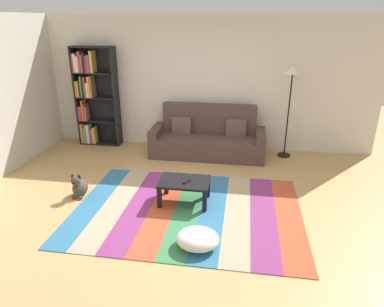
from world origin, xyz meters
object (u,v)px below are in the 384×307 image
object	(u,v)px
bookshelf	(92,96)
couch	(208,139)
coffee_table	(184,184)
pouf	(198,239)
standing_lamp	(292,82)
dog	(79,187)
tv_remote	(187,182)

from	to	relation	value
bookshelf	couch	bearing A→B (deg)	-6.39
bookshelf	coffee_table	world-z (taller)	bookshelf
couch	coffee_table	bearing A→B (deg)	-93.53
couch	bookshelf	bearing A→B (deg)	173.61
couch	pouf	size ratio (longest dim) A/B	4.34
couch	pouf	bearing A→B (deg)	-85.77
standing_lamp	dog	bearing A→B (deg)	-146.17
coffee_table	standing_lamp	bearing A→B (deg)	52.44
pouf	bookshelf	bearing A→B (deg)	129.57
pouf	tv_remote	size ratio (longest dim) A/B	3.47
pouf	standing_lamp	xyz separation A→B (m)	(1.32, 3.22, 1.37)
couch	bookshelf	size ratio (longest dim) A/B	1.08
bookshelf	dog	world-z (taller)	bookshelf
standing_lamp	pouf	bearing A→B (deg)	-112.27
couch	coffee_table	distance (m)	2.01
standing_lamp	tv_remote	bearing A→B (deg)	-126.27
coffee_table	dog	bearing A→B (deg)	-178.02
bookshelf	tv_remote	xyz separation A→B (m)	(2.45, -2.33, -0.70)
couch	pouf	world-z (taller)	couch
pouf	standing_lamp	distance (m)	3.74
bookshelf	tv_remote	size ratio (longest dim) A/B	13.89
couch	tv_remote	bearing A→B (deg)	-92.23
dog	coffee_table	bearing A→B (deg)	1.98
couch	bookshelf	world-z (taller)	bookshelf
couch	bookshelf	distance (m)	2.65
bookshelf	coffee_table	xyz separation A→B (m)	(2.41, -2.29, -0.77)
dog	tv_remote	xyz separation A→B (m)	(1.70, 0.01, 0.21)
bookshelf	coffee_table	distance (m)	3.41
bookshelf	coffee_table	bearing A→B (deg)	-43.52
coffee_table	standing_lamp	size ratio (longest dim) A/B	0.42
coffee_table	dog	xyz separation A→B (m)	(-1.65, -0.06, -0.14)
bookshelf	pouf	size ratio (longest dim) A/B	4.00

